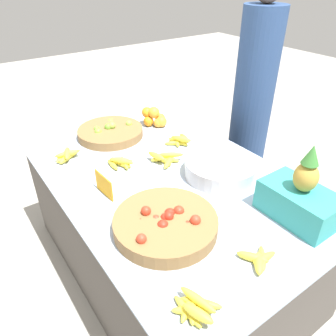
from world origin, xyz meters
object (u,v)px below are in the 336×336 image
tomato_basket (166,224)px  produce_crate (300,199)px  vendor_person (251,113)px  price_sign (104,185)px  metal_bowl (221,168)px  lime_bowl (110,132)px

tomato_basket → produce_crate: (0.27, 0.54, 0.07)m
produce_crate → vendor_person: 1.08m
price_sign → tomato_basket: bearing=11.0°
tomato_basket → metal_bowl: size_ratio=1.16×
tomato_basket → vendor_person: 1.32m
tomato_basket → lime_bowl: bearing=167.2°
lime_bowl → produce_crate: (1.22, 0.32, 0.07)m
lime_bowl → produce_crate: bearing=14.7°
tomato_basket → metal_bowl: 0.52m
lime_bowl → metal_bowl: 0.82m
produce_crate → price_sign: bearing=-135.7°
tomato_basket → metal_bowl: (-0.18, 0.49, 0.01)m
price_sign → vendor_person: bearing=95.7°
lime_bowl → vendor_person: size_ratio=0.26×
price_sign → produce_crate: bearing=40.3°
lime_bowl → produce_crate: produce_crate is taller
tomato_basket → produce_crate: bearing=63.2°
produce_crate → lime_bowl: bearing=-165.3°
price_sign → metal_bowl: bearing=67.3°
produce_crate → vendor_person: vendor_person is taller
produce_crate → vendor_person: bearing=143.6°
lime_bowl → metal_bowl: size_ratio=1.10×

